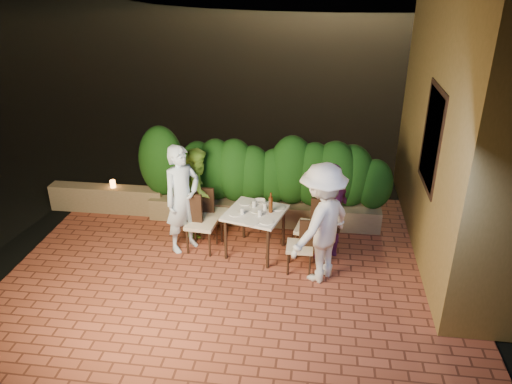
% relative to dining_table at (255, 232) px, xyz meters
% --- Properties ---
extents(ground, '(400.00, 400.00, 0.00)m').
position_rel_dining_table_xyz_m(ground, '(-0.19, -1.20, -0.40)').
color(ground, black).
rests_on(ground, ground).
extents(terrace_floor, '(7.00, 6.00, 0.15)m').
position_rel_dining_table_xyz_m(terrace_floor, '(-0.19, -0.70, -0.45)').
color(terrace_floor, brown).
rests_on(terrace_floor, ground).
extents(building_wall, '(1.60, 5.00, 5.00)m').
position_rel_dining_table_xyz_m(building_wall, '(3.41, 0.80, 2.12)').
color(building_wall, olive).
rests_on(building_wall, ground).
extents(window_pane, '(0.08, 1.00, 1.40)m').
position_rel_dining_table_xyz_m(window_pane, '(2.63, 0.30, 1.62)').
color(window_pane, black).
rests_on(window_pane, building_wall).
extents(window_frame, '(0.06, 1.15, 1.55)m').
position_rel_dining_table_xyz_m(window_frame, '(2.62, 0.30, 1.62)').
color(window_frame, black).
rests_on(window_frame, building_wall).
extents(planter, '(4.20, 0.55, 0.40)m').
position_rel_dining_table_xyz_m(planter, '(0.01, 1.10, -0.17)').
color(planter, '#796A4D').
rests_on(planter, ground).
extents(hedge, '(4.00, 0.70, 1.10)m').
position_rel_dining_table_xyz_m(hedge, '(0.01, 1.10, 0.57)').
color(hedge, '#143F11').
rests_on(hedge, planter).
extents(parapet, '(2.20, 0.30, 0.50)m').
position_rel_dining_table_xyz_m(parapet, '(-2.99, 1.10, -0.12)').
color(parapet, '#796A4D').
rests_on(parapet, ground).
extents(hill, '(52.00, 40.00, 22.00)m').
position_rel_dining_table_xyz_m(hill, '(1.81, 58.80, -4.38)').
color(hill, black).
rests_on(hill, ground).
extents(dining_table, '(1.06, 1.06, 0.75)m').
position_rel_dining_table_xyz_m(dining_table, '(0.00, 0.00, 0.00)').
color(dining_table, white).
rests_on(dining_table, ground).
extents(plate_nw, '(0.20, 0.20, 0.01)m').
position_rel_dining_table_xyz_m(plate_nw, '(-0.30, -0.13, 0.38)').
color(plate_nw, white).
rests_on(plate_nw, dining_table).
extents(plate_sw, '(0.21, 0.21, 0.01)m').
position_rel_dining_table_xyz_m(plate_sw, '(-0.21, 0.28, 0.38)').
color(plate_sw, white).
rests_on(plate_sw, dining_table).
extents(plate_ne, '(0.22, 0.22, 0.01)m').
position_rel_dining_table_xyz_m(plate_ne, '(0.22, -0.31, 0.38)').
color(plate_ne, white).
rests_on(plate_ne, dining_table).
extents(plate_se, '(0.25, 0.25, 0.01)m').
position_rel_dining_table_xyz_m(plate_se, '(0.34, 0.18, 0.38)').
color(plate_se, white).
rests_on(plate_se, dining_table).
extents(plate_centre, '(0.20, 0.20, 0.01)m').
position_rel_dining_table_xyz_m(plate_centre, '(0.01, 0.03, 0.38)').
color(plate_centre, white).
rests_on(plate_centre, dining_table).
extents(plate_front, '(0.24, 0.24, 0.01)m').
position_rel_dining_table_xyz_m(plate_front, '(-0.02, -0.36, 0.38)').
color(plate_front, white).
rests_on(plate_front, dining_table).
extents(glass_nw, '(0.06, 0.06, 0.11)m').
position_rel_dining_table_xyz_m(glass_nw, '(-0.19, -0.11, 0.43)').
color(glass_nw, silver).
rests_on(glass_nw, dining_table).
extents(glass_sw, '(0.06, 0.06, 0.11)m').
position_rel_dining_table_xyz_m(glass_sw, '(-0.04, 0.16, 0.43)').
color(glass_sw, silver).
rests_on(glass_sw, dining_table).
extents(glass_ne, '(0.06, 0.06, 0.11)m').
position_rel_dining_table_xyz_m(glass_ne, '(0.09, -0.13, 0.43)').
color(glass_ne, silver).
rests_on(glass_ne, dining_table).
extents(glass_se, '(0.06, 0.06, 0.11)m').
position_rel_dining_table_xyz_m(glass_se, '(0.14, 0.11, 0.43)').
color(glass_se, silver).
rests_on(glass_se, dining_table).
extents(beer_bottle, '(0.07, 0.07, 0.34)m').
position_rel_dining_table_xyz_m(beer_bottle, '(0.24, 0.02, 0.54)').
color(beer_bottle, '#52260D').
rests_on(beer_bottle, dining_table).
extents(bowl, '(0.22, 0.22, 0.05)m').
position_rel_dining_table_xyz_m(bowl, '(0.03, 0.32, 0.40)').
color(bowl, white).
rests_on(bowl, dining_table).
extents(chair_left_front, '(0.50, 0.50, 1.00)m').
position_rel_dining_table_xyz_m(chair_left_front, '(-0.88, -0.02, 0.12)').
color(chair_left_front, black).
rests_on(chair_left_front, ground).
extents(chair_left_back, '(0.44, 0.44, 0.91)m').
position_rel_dining_table_xyz_m(chair_left_back, '(-0.78, 0.43, 0.08)').
color(chair_left_back, black).
rests_on(chair_left_back, ground).
extents(chair_right_front, '(0.41, 0.41, 0.87)m').
position_rel_dining_table_xyz_m(chair_right_front, '(0.75, -0.42, 0.06)').
color(chair_right_front, black).
rests_on(chair_right_front, ground).
extents(chair_right_back, '(0.56, 0.56, 1.03)m').
position_rel_dining_table_xyz_m(chair_right_back, '(0.90, 0.05, 0.14)').
color(chair_right_back, black).
rests_on(chair_right_back, ground).
extents(diner_blue, '(0.75, 0.79, 1.81)m').
position_rel_dining_table_xyz_m(diner_blue, '(-1.18, -0.02, 0.53)').
color(diner_blue, '#C6E3FF').
rests_on(diner_blue, ground).
extents(diner_green, '(0.60, 0.76, 1.55)m').
position_rel_dining_table_xyz_m(diner_green, '(-1.06, 0.59, 0.40)').
color(diner_green, '#90D943').
rests_on(diner_green, ground).
extents(diner_white, '(1.25, 1.37, 1.85)m').
position_rel_dining_table_xyz_m(diner_white, '(1.05, -0.57, 0.55)').
color(diner_white, silver).
rests_on(diner_white, ground).
extents(diner_purple, '(0.77, 1.04, 1.63)m').
position_rel_dining_table_xyz_m(diner_purple, '(1.21, 0.01, 0.44)').
color(diner_purple, '#6D2464').
rests_on(diner_purple, ground).
extents(parapet_lamp, '(0.10, 0.10, 0.14)m').
position_rel_dining_table_xyz_m(parapet_lamp, '(-2.85, 1.10, 0.20)').
color(parapet_lamp, orange).
rests_on(parapet_lamp, parapet).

